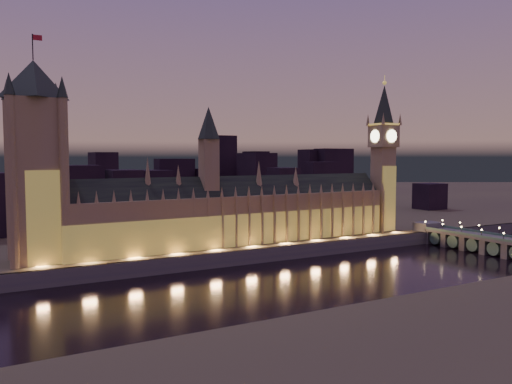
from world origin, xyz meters
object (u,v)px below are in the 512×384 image
westminster_bridge (491,244)px  elizabeth_tower (384,145)px  victoria_tower (36,151)px  palace_of_westminster (240,212)px

westminster_bridge → elizabeth_tower: bearing=111.7°
elizabeth_tower → westminster_bridge: bearing=-68.3°
victoria_tower → westminster_bridge: 258.50m
westminster_bridge → victoria_tower: bearing=165.0°
victoria_tower → westminster_bridge: (243.99, -65.37, -54.94)m
victoria_tower → elizabeth_tower: bearing=0.0°
elizabeth_tower → westminster_bridge: 92.84m
elizabeth_tower → palace_of_westminster: bearing=-179.9°
palace_of_westminster → westminster_bridge: size_ratio=1.79×
victoria_tower → westminster_bridge: victoria_tower is taller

